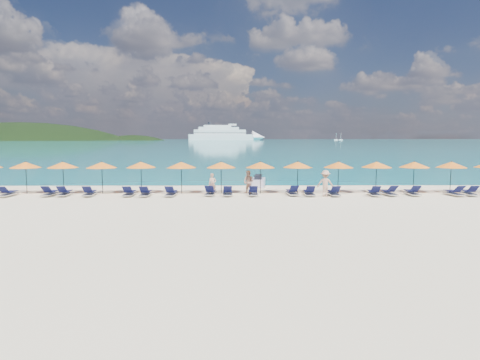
{
  "coord_description": "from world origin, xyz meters",
  "views": [
    {
      "loc": [
        -0.22,
        -22.58,
        3.91
      ],
      "look_at": [
        0.0,
        3.0,
        1.2
      ],
      "focal_mm": 30.0,
      "sensor_mm": 36.0,
      "label": 1
    }
  ],
  "objects": [
    {
      "name": "ground",
      "position": [
        0.0,
        0.0,
        0.0
      ],
      "size": [
        1400.0,
        1400.0,
        0.0
      ],
      "primitive_type": "plane",
      "color": "beige"
    },
    {
      "name": "lounger_16",
      "position": [
        10.1,
        4.21,
        0.24
      ],
      "size": [
        0.79,
        1.75,
        0.66
      ],
      "rotation": [
        0.0,
        0.0,
        0.1
      ],
      "color": "silver",
      "rests_on": "ground"
    },
    {
      "name": "lounger_9",
      "position": [
        -1.99,
        4.3,
        0.24
      ],
      "size": [
        0.76,
        1.75,
        0.66
      ],
      "rotation": [
        0.0,
        0.0,
        -0.08
      ],
      "color": "silver",
      "rests_on": "ground"
    },
    {
      "name": "lounger_6",
      "position": [
        -7.41,
        4.03,
        0.24
      ],
      "size": [
        0.67,
        1.72,
        0.66
      ],
      "rotation": [
        0.0,
        0.0,
        0.03
      ],
      "color": "silver",
      "rests_on": "ground"
    },
    {
      "name": "lounger_8",
      "position": [
        -4.61,
        4.04,
        0.24
      ],
      "size": [
        0.69,
        1.72,
        0.66
      ],
      "rotation": [
        0.0,
        0.0,
        -0.04
      ],
      "color": "silver",
      "rests_on": "ground"
    },
    {
      "name": "lounger_11",
      "position": [
        0.89,
        4.18,
        0.24
      ],
      "size": [
        0.63,
        1.7,
        0.66
      ],
      "rotation": [
        0.0,
        0.0,
        0.01
      ],
      "color": "silver",
      "rests_on": "ground"
    },
    {
      "name": "umbrella_4",
      "position": [
        -6.93,
        5.5,
        2.02
      ],
      "size": [
        2.1,
        2.1,
        2.28
      ],
      "color": "black",
      "rests_on": "ground"
    },
    {
      "name": "lounger_2",
      "position": [
        -15.49,
        4.02,
        0.24
      ],
      "size": [
        0.63,
        1.7,
        0.66
      ],
      "rotation": [
        0.0,
        0.0,
        0.01
      ],
      "color": "silver",
      "rests_on": "ground"
    },
    {
      "name": "umbrella_8",
      "position": [
        4.09,
        5.51,
        2.02
      ],
      "size": [
        2.1,
        2.1,
        2.28
      ],
      "color": "black",
      "rests_on": "ground"
    },
    {
      "name": "beachgoer_c",
      "position": [
        5.66,
        3.71,
        0.88
      ],
      "size": [
        1.24,
        0.8,
        1.76
      ],
      "primitive_type": "imported",
      "rotation": [
        0.0,
        0.0,
        2.88
      ],
      "color": "tan",
      "rests_on": "ground"
    },
    {
      "name": "lounger_19",
      "position": [
        15.53,
        4.12,
        0.24
      ],
      "size": [
        0.79,
        1.75,
        0.66
      ],
      "rotation": [
        0.0,
        0.0,
        -0.1
      ],
      "color": "silver",
      "rests_on": "ground"
    },
    {
      "name": "umbrella_6",
      "position": [
        -1.3,
        5.36,
        2.02
      ],
      "size": [
        2.1,
        2.1,
        2.28
      ],
      "color": "black",
      "rests_on": "ground"
    },
    {
      "name": "lounger_3",
      "position": [
        -12.74,
        4.15,
        0.24
      ],
      "size": [
        0.65,
        1.71,
        0.66
      ],
      "rotation": [
        0.0,
        0.0,
        0.02
      ],
      "color": "silver",
      "rests_on": "ground"
    },
    {
      "name": "sailboat_far",
      "position": [
        154.96,
        574.66,
        1.08
      ],
      "size": [
        5.73,
        1.91,
        10.5
      ],
      "color": "white",
      "rests_on": "ground"
    },
    {
      "name": "headland_main",
      "position": [
        -300.0,
        540.0,
        -38.0
      ],
      "size": [
        374.0,
        242.0,
        126.5
      ],
      "color": "black",
      "rests_on": "ground"
    },
    {
      "name": "lounger_5",
      "position": [
        -10.08,
        4.09,
        0.24
      ],
      "size": [
        0.78,
        1.75,
        0.66
      ],
      "rotation": [
        0.0,
        0.0,
        0.1
      ],
      "color": "silver",
      "rests_on": "ground"
    },
    {
      "name": "umbrella_11",
      "position": [
        12.31,
        5.48,
        2.02
      ],
      "size": [
        2.1,
        2.1,
        2.28
      ],
      "color": "black",
      "rests_on": "ground"
    },
    {
      "name": "headland_small",
      "position": [
        -150.0,
        560.0,
        -35.0
      ],
      "size": [
        162.0,
        126.0,
        85.5
      ],
      "color": "black",
      "rests_on": "ground"
    },
    {
      "name": "lounger_14",
      "position": [
        6.31,
        4.03,
        0.24
      ],
      "size": [
        0.63,
        1.7,
        0.66
      ],
      "rotation": [
        0.0,
        0.0,
        0.01
      ],
      "color": "silver",
      "rests_on": "ground"
    },
    {
      "name": "umbrella_5",
      "position": [
        -4.08,
        5.31,
        2.02
      ],
      "size": [
        2.1,
        2.1,
        2.28
      ],
      "color": "black",
      "rests_on": "ground"
    },
    {
      "name": "sailboat_near",
      "position": [
        148.25,
        576.14,
        1.1
      ],
      "size": [
        5.84,
        1.95,
        10.71
      ],
      "color": "white",
      "rests_on": "ground"
    },
    {
      "name": "umbrella_9",
      "position": [
        6.92,
        5.34,
        2.02
      ],
      "size": [
        2.1,
        2.1,
        2.28
      ],
      "color": "black",
      "rests_on": "ground"
    },
    {
      "name": "umbrella_1",
      "position": [
        -14.94,
        5.41,
        2.02
      ],
      "size": [
        2.1,
        2.1,
        2.28
      ],
      "color": "black",
      "rests_on": "ground"
    },
    {
      "name": "lounger_4",
      "position": [
        -11.78,
        4.18,
        0.24
      ],
      "size": [
        0.78,
        1.75,
        0.66
      ],
      "rotation": [
        0.0,
        0.0,
        0.1
      ],
      "color": "silver",
      "rests_on": "ground"
    },
    {
      "name": "lounger_7",
      "position": [
        -6.31,
        4.01,
        0.24
      ],
      "size": [
        0.67,
        1.72,
        0.66
      ],
      "rotation": [
        0.0,
        0.0,
        0.03
      ],
      "color": "silver",
      "rests_on": "ground"
    },
    {
      "name": "lounger_10",
      "position": [
        -0.83,
        4.16,
        0.24
      ],
      "size": [
        0.7,
        1.73,
        0.66
      ],
      "rotation": [
        0.0,
        0.0,
        0.05
      ],
      "color": "silver",
      "rests_on": "ground"
    },
    {
      "name": "umbrella_7",
      "position": [
        1.45,
        5.33,
        2.02
      ],
      "size": [
        2.1,
        2.1,
        2.28
      ],
      "color": "black",
      "rests_on": "ground"
    },
    {
      "name": "jetski",
      "position": [
        1.53,
        9.39,
        0.38
      ],
      "size": [
        1.31,
        2.71,
        0.93
      ],
      "rotation": [
        0.0,
        0.0,
        -0.13
      ],
      "color": "#B9B4D4",
      "rests_on": "ground"
    },
    {
      "name": "beachgoer_a",
      "position": [
        -1.88,
        4.67,
        0.74
      ],
      "size": [
        0.62,
        0.49,
        1.48
      ],
      "primitive_type": "imported",
      "rotation": [
        0.0,
        0.0,
        0.27
      ],
      "color": "tan",
      "rests_on": "ground"
    },
    {
      "name": "umbrella_3",
      "position": [
        -9.6,
        5.28,
        2.02
      ],
      "size": [
        2.1,
        2.1,
        2.28
      ],
      "color": "black",
      "rests_on": "ground"
    },
    {
      "name": "lounger_17",
      "position": [
        11.7,
        4.23,
        0.24
      ],
      "size": [
        0.67,
        1.72,
        0.66
      ],
      "rotation": [
        0.0,
        0.0,
        -0.03
      ],
      "color": "silver",
      "rests_on": "ground"
    },
    {
      "name": "sea",
      "position": [
        0.0,
        660.0,
        0.01
      ],
      "size": [
        1600.0,
        1300.0,
        0.01
      ],
      "primitive_type": "cube",
      "color": "#1FA9B2",
      "rests_on": "ground"
    },
    {
      "name": "lounger_15",
      "position": [
        9.02,
        4.05,
        0.24
      ],
      "size": [
        0.78,
        1.75,
        0.66
      ],
      "rotation": [
        0.0,
        0.0,
        -0.09
      ],
      "color": "silver",
      "rests_on": "ground"
    },
    {
      "name": "beachgoer_b",
      "position": [
        0.61,
        5.22,
        0.81
      ],
      "size": [
        0.91,
        0.83,
        1.63
      ],
      "primitive_type": "imported",
      "rotation": [
        0.0,
        0.0,
        -0.62
      ],
      "color": "tan",
      "rests_on": "ground"
    },
    {
      "name": "umbrella_2",
      "position": [
        -12.35,
        5.42,
        2.02
      ],
      "size": [
        2.1,
        2.1,
        2.28
      ],
      "color": "black",
      "rests_on": "ground"
    },
    {
      "name": "lounger_12",
      "position": [
        3.56,
        4.38,
        0.24
      ],
      "size": [
        0.77,
        1.75,
        0.66
      ],
      "rotation": [
        0.0,
        0.0,
        0.09
      ],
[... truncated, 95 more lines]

